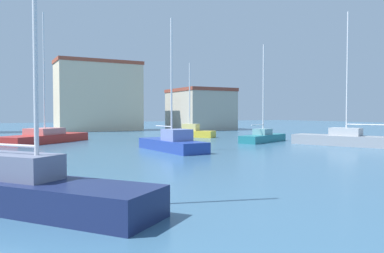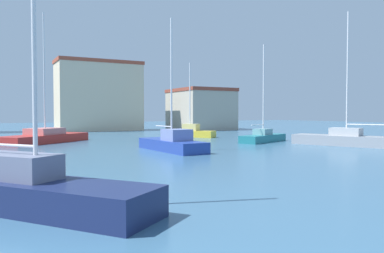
{
  "view_description": "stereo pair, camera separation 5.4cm",
  "coord_description": "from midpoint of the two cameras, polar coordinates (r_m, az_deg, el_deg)",
  "views": [
    {
      "loc": [
        1.69,
        -5.72,
        2.59
      ],
      "look_at": [
        15.27,
        19.47,
        1.55
      ],
      "focal_mm": 35.33,
      "sensor_mm": 36.0,
      "label": 1
    },
    {
      "loc": [
        1.74,
        -5.75,
        2.59
      ],
      "look_at": [
        15.27,
        19.47,
        1.55
      ],
      "focal_mm": 35.33,
      "sensor_mm": 36.0,
      "label": 2
    }
  ],
  "objects": [
    {
      "name": "sailboat_blue_mid_harbor",
      "position": [
        25.8,
        -3.03,
        -2.47
      ],
      "size": [
        2.31,
        6.75,
        9.01
      ],
      "color": "#233D93",
      "rests_on": "water"
    },
    {
      "name": "sailboat_navy_distant_east",
      "position": [
        11.07,
        -23.0,
        -8.6
      ],
      "size": [
        5.71,
        6.68,
        9.31
      ],
      "color": "#19234C",
      "rests_on": "water"
    },
    {
      "name": "warehouse_block",
      "position": [
        58.68,
        1.2,
        2.63
      ],
      "size": [
        7.87,
        9.54,
        6.3
      ],
      "color": "#B2A893",
      "rests_on": "ground"
    },
    {
      "name": "sailboat_yellow_far_right",
      "position": [
        40.27,
        -0.36,
        -0.84
      ],
      "size": [
        4.48,
        5.26,
        7.91
      ],
      "color": "gold",
      "rests_on": "water"
    },
    {
      "name": "sailboat_grey_behind_lamppost",
      "position": [
        32.19,
        22.21,
        -1.76
      ],
      "size": [
        5.01,
        8.48,
        10.49
      ],
      "color": "gray",
      "rests_on": "water"
    },
    {
      "name": "sailboat_teal_outer_mooring",
      "position": [
        34.06,
        10.62,
        -1.52
      ],
      "size": [
        5.95,
        3.77,
        8.61
      ],
      "color": "#1E707A",
      "rests_on": "water"
    },
    {
      "name": "water",
      "position": [
        29.08,
        -1.03,
        -3.03
      ],
      "size": [
        160.0,
        160.0,
        0.0
      ],
      "primitive_type": "plane",
      "color": "#38607F",
      "rests_on": "ground"
    },
    {
      "name": "sailboat_red_distant_north",
      "position": [
        35.05,
        -21.37,
        -1.47
      ],
      "size": [
        8.23,
        7.61,
        11.19
      ],
      "color": "#B22823",
      "rests_on": "water"
    },
    {
      "name": "harbor_office",
      "position": [
        56.55,
        -13.94,
        4.51
      ],
      "size": [
        11.98,
        5.68,
        10.07
      ],
      "color": "beige",
      "rests_on": "ground"
    }
  ]
}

